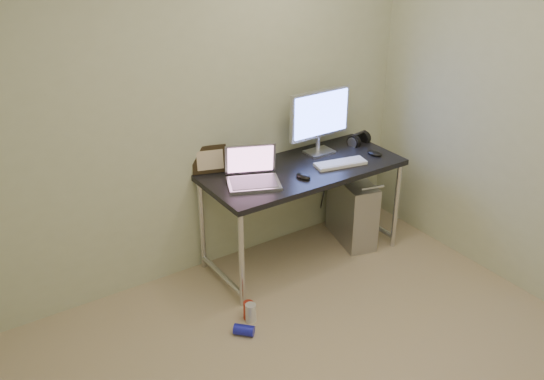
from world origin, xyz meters
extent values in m
cube|color=beige|center=(0.00, 1.75, 1.25)|extent=(3.50, 0.02, 2.50)
cube|color=black|center=(0.69, 1.43, 0.73)|extent=(1.47, 0.64, 0.04)
cylinder|color=silver|center=(0.00, 1.15, 0.35)|extent=(0.04, 0.04, 0.71)
cylinder|color=silver|center=(0.00, 1.71, 0.35)|extent=(0.04, 0.04, 0.71)
cylinder|color=silver|center=(1.39, 1.15, 0.35)|extent=(0.04, 0.04, 0.71)
cylinder|color=silver|center=(1.39, 1.71, 0.35)|extent=(0.04, 0.04, 0.71)
cylinder|color=silver|center=(0.00, 1.43, 0.08)|extent=(0.04, 0.56, 0.04)
cylinder|color=silver|center=(1.39, 1.43, 0.08)|extent=(0.04, 0.56, 0.04)
cube|color=#AAA9AE|center=(1.18, 1.42, 0.26)|extent=(0.34, 0.54, 0.53)
cylinder|color=silver|center=(1.18, 1.21, 0.55)|extent=(0.19, 0.07, 0.03)
cylinder|color=silver|center=(1.18, 1.63, 0.55)|extent=(0.19, 0.07, 0.03)
cylinder|color=black|center=(1.13, 1.70, 0.40)|extent=(0.01, 0.16, 0.69)
cylinder|color=black|center=(1.22, 1.68, 0.38)|extent=(0.02, 0.11, 0.71)
cylinder|color=#AD2817|center=(-0.04, 1.00, 0.06)|extent=(0.09, 0.09, 0.13)
cylinder|color=silver|center=(-0.05, 0.97, 0.07)|extent=(0.09, 0.09, 0.13)
cylinder|color=#1C1EBA|center=(-0.15, 0.87, 0.04)|extent=(0.14, 0.14, 0.07)
cube|color=silver|center=(0.25, 1.38, 0.76)|extent=(0.42, 0.37, 0.02)
cube|color=slate|center=(0.25, 1.38, 0.77)|extent=(0.37, 0.31, 0.00)
cube|color=gray|center=(0.30, 1.51, 0.88)|extent=(0.34, 0.18, 0.23)
cube|color=#824F6F|center=(0.30, 1.50, 0.88)|extent=(0.31, 0.16, 0.19)
cube|color=silver|center=(0.96, 1.58, 0.76)|extent=(0.21, 0.15, 0.02)
cylinder|color=silver|center=(0.96, 1.60, 0.82)|extent=(0.03, 0.03, 0.11)
cube|color=silver|center=(0.96, 1.59, 1.06)|extent=(0.52, 0.04, 0.36)
cube|color=#4F6CF2|center=(0.96, 1.57, 1.06)|extent=(0.48, 0.01, 0.31)
cube|color=white|center=(0.94, 1.31, 0.76)|extent=(0.40, 0.20, 0.02)
ellipsoid|color=black|center=(1.28, 1.32, 0.77)|extent=(0.10, 0.13, 0.04)
ellipsoid|color=black|center=(0.59, 1.28, 0.77)|extent=(0.10, 0.13, 0.04)
cylinder|color=black|center=(1.27, 1.56, 0.78)|extent=(0.06, 0.11, 0.11)
cylinder|color=black|center=(1.40, 1.56, 0.78)|extent=(0.06, 0.11, 0.11)
cube|color=black|center=(1.33, 1.56, 0.84)|extent=(0.14, 0.04, 0.01)
cube|color=black|center=(0.09, 1.73, 0.85)|extent=(0.26, 0.14, 0.20)
cylinder|color=silver|center=(0.27, 1.70, 0.80)|extent=(0.01, 0.01, 0.10)
cylinder|color=white|center=(0.27, 1.70, 0.86)|extent=(0.05, 0.04, 0.04)
camera|label=1|loc=(-1.69, -1.76, 2.54)|focal=40.00mm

